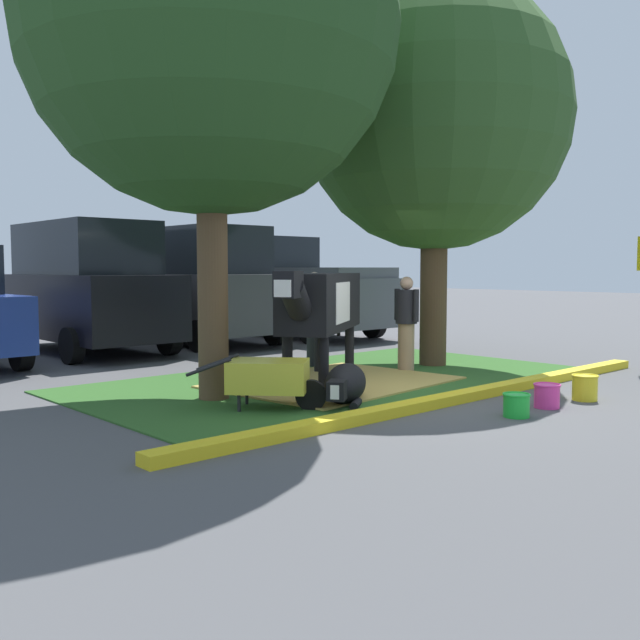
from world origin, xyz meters
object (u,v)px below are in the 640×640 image
object	(u,v)px
pickup_truck_black	(291,290)
person_visitor_near	(406,321)
wheelbarrow	(270,377)
shade_tree_left	(210,25)
suv_black	(86,287)
person_handler	(314,316)
bucket_yellow	(585,387)
shade_tree_right	(435,117)
bucket_green	(516,405)
suv_dark_grey	(199,285)
calf_lying	(345,384)
bucket_pink	(547,395)
cow_holstein	(319,303)

from	to	relation	value
pickup_truck_black	person_visitor_near	bearing A→B (deg)	-113.90
person_visitor_near	wheelbarrow	bearing A→B (deg)	-165.42
shade_tree_left	suv_black	size ratio (longest dim) A/B	1.50
person_handler	bucket_yellow	distance (m)	4.58
shade_tree_right	suv_black	distance (m)	7.34
bucket_green	suv_dark_grey	world-z (taller)	suv_dark_grey
bucket_yellow	suv_dark_grey	world-z (taller)	suv_dark_grey
bucket_yellow	calf_lying	bearing A→B (deg)	141.37
bucket_yellow	pickup_truck_black	size ratio (longest dim) A/B	0.06
calf_lying	bucket_green	bearing A→B (deg)	-65.26
person_visitor_near	bucket_green	xyz separation A→B (m)	(-1.71, -3.05, -0.67)
person_handler	bucket_yellow	world-z (taller)	person_handler
person_handler	person_visitor_near	bearing A→B (deg)	-64.50
bucket_green	wheelbarrow	bearing A→B (deg)	129.36
person_visitor_near	suv_black	distance (m)	6.52
calf_lying	bucket_pink	distance (m)	2.39
suv_black	bucket_yellow	bearing A→B (deg)	-75.36
shade_tree_right	bucket_green	distance (m)	5.73
shade_tree_right	bucket_yellow	bearing A→B (deg)	-108.49
shade_tree_left	person_handler	world-z (taller)	shade_tree_left
person_visitor_near	pickup_truck_black	bearing A→B (deg)	66.10
shade_tree_left	suv_black	bearing A→B (deg)	80.19
person_visitor_near	shade_tree_right	bearing A→B (deg)	10.31
cow_holstein	calf_lying	size ratio (longest dim) A/B	2.25
wheelbarrow	shade_tree_left	bearing A→B (deg)	97.33
shade_tree_right	bucket_pink	xyz separation A→B (m)	(-1.87, -3.17, -3.97)
cow_holstein	person_visitor_near	xyz separation A→B (m)	(1.84, -0.04, -0.35)
bucket_green	bucket_yellow	size ratio (longest dim) A/B	0.95
bucket_green	bucket_pink	world-z (taller)	bucket_pink
bucket_green	pickup_truck_black	bearing A→B (deg)	64.24
cow_holstein	person_visitor_near	distance (m)	1.87
bucket_pink	bucket_yellow	xyz separation A→B (m)	(0.78, -0.08, 0.02)
shade_tree_left	calf_lying	world-z (taller)	shade_tree_left
wheelbarrow	bucket_green	size ratio (longest dim) A/B	4.46
shade_tree_left	suv_dark_grey	bearing A→B (deg)	58.59
calf_lying	suv_black	size ratio (longest dim) A/B	0.27
shade_tree_right	person_visitor_near	world-z (taller)	shade_tree_right
person_handler	suv_dark_grey	world-z (taller)	suv_dark_grey
person_visitor_near	bucket_pink	bearing A→B (deg)	-108.17
person_visitor_near	suv_black	xyz separation A→B (m)	(-2.57, 5.97, 0.46)
shade_tree_left	calf_lying	bearing A→B (deg)	-51.00
bucket_yellow	suv_dark_grey	bearing A→B (deg)	88.80
calf_lying	bucket_pink	size ratio (longest dim) A/B	3.90
pickup_truck_black	shade_tree_right	bearing A→B (deg)	-106.88
shade_tree_right	suv_dark_grey	distance (m)	6.50
shade_tree_left	person_visitor_near	bearing A→B (deg)	-1.16
calf_lying	bucket_yellow	size ratio (longest dim) A/B	3.79
wheelbarrow	suv_black	world-z (taller)	suv_black
shade_tree_right	wheelbarrow	world-z (taller)	shade_tree_right
bucket_green	pickup_truck_black	distance (m)	10.03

